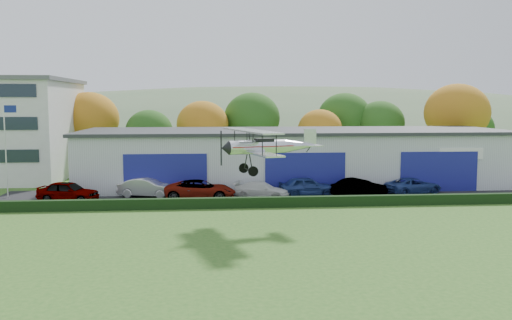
{
  "coord_description": "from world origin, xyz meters",
  "views": [
    {
      "loc": [
        -3.4,
        -24.26,
        7.99
      ],
      "look_at": [
        -0.16,
        12.23,
        4.06
      ],
      "focal_mm": 38.22,
      "sensor_mm": 36.0,
      "label": 1
    }
  ],
  "objects": [
    {
      "name": "hedge",
      "position": [
        3.0,
        16.2,
        0.4
      ],
      "size": [
        46.0,
        0.6,
        0.8
      ],
      "primitive_type": "cube",
      "color": "black",
      "rests_on": "ground"
    },
    {
      "name": "hangar",
      "position": [
        5.0,
        27.98,
        2.66
      ],
      "size": [
        40.6,
        12.6,
        5.3
      ],
      "color": "#B2B7BC",
      "rests_on": "ground"
    },
    {
      "name": "car_3",
      "position": [
        1.01,
        19.98,
        0.71
      ],
      "size": [
        4.93,
        3.26,
        1.33
      ],
      "primitive_type": "imported",
      "rotation": [
        0.0,
        0.0,
        1.24
      ],
      "color": "silver",
      "rests_on": "apron"
    },
    {
      "name": "car_6",
      "position": [
        14.26,
        20.87,
        0.75
      ],
      "size": [
        5.5,
        3.78,
        1.4
      ],
      "primitive_type": "imported",
      "rotation": [
        0.0,
        0.0,
        1.89
      ],
      "color": "navy",
      "rests_on": "apron"
    },
    {
      "name": "distant_hills",
      "position": [
        -4.38,
        140.0,
        -13.05
      ],
      "size": [
        430.0,
        196.0,
        56.0
      ],
      "color": "#4C6642",
      "rests_on": "ground"
    },
    {
      "name": "car_2",
      "position": [
        -4.05,
        19.8,
        0.85
      ],
      "size": [
        5.92,
        3.08,
        1.59
      ],
      "primitive_type": "imported",
      "rotation": [
        0.0,
        0.0,
        1.49
      ],
      "color": "gray",
      "rests_on": "apron"
    },
    {
      "name": "flagpole",
      "position": [
        -19.88,
        22.0,
        4.78
      ],
      "size": [
        1.05,
        0.1,
        8.0
      ],
      "color": "silver",
      "rests_on": "ground"
    },
    {
      "name": "apron",
      "position": [
        3.0,
        21.0,
        0.03
      ],
      "size": [
        48.0,
        9.0,
        0.05
      ],
      "primitive_type": "cube",
      "color": "black",
      "rests_on": "ground"
    },
    {
      "name": "tree_belt",
      "position": [
        0.85,
        40.62,
        5.61
      ],
      "size": [
        75.7,
        13.22,
        10.12
      ],
      "color": "#3D2614",
      "rests_on": "ground"
    },
    {
      "name": "biplane",
      "position": [
        0.32,
        10.69,
        5.18
      ],
      "size": [
        6.77,
        7.67,
        2.87
      ],
      "rotation": [
        0.0,
        0.0,
        0.27
      ],
      "color": "silver"
    },
    {
      "name": "car_1",
      "position": [
        -8.47,
        21.35,
        0.85
      ],
      "size": [
        5.13,
        2.92,
        1.6
      ],
      "primitive_type": "imported",
      "rotation": [
        0.0,
        0.0,
        1.3
      ],
      "color": "silver",
      "rests_on": "apron"
    },
    {
      "name": "car_5",
      "position": [
        9.21,
        19.86,
        0.83
      ],
      "size": [
        5.0,
        3.24,
        1.56
      ],
      "primitive_type": "imported",
      "rotation": [
        0.0,
        0.0,
        1.94
      ],
      "color": "gray",
      "rests_on": "apron"
    },
    {
      "name": "ground",
      "position": [
        0.0,
        0.0,
        0.0
      ],
      "size": [
        300.0,
        300.0,
        0.0
      ],
      "primitive_type": "plane",
      "color": "#2C5D1D",
      "rests_on": "ground"
    },
    {
      "name": "car_4",
      "position": [
        4.93,
        20.66,
        0.87
      ],
      "size": [
        4.93,
        2.27,
        1.64
      ],
      "primitive_type": "imported",
      "rotation": [
        0.0,
        0.0,
        1.64
      ],
      "color": "navy",
      "rests_on": "apron"
    },
    {
      "name": "car_0",
      "position": [
        -14.55,
        19.75,
        0.87
      ],
      "size": [
        5.15,
        3.07,
        1.64
      ],
      "primitive_type": "imported",
      "rotation": [
        0.0,
        0.0,
        1.32
      ],
      "color": "gray",
      "rests_on": "apron"
    }
  ]
}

